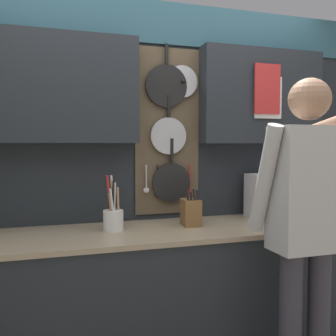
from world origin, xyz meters
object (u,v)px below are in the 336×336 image
Objects in this scene: microwave at (286,197)px; utensil_crock at (113,217)px; person at (305,213)px; knife_block at (191,212)px.

microwave is 1.36× the size of utensil_crock.
microwave is 0.65m from person.
microwave reaches higher than knife_block.
microwave is at bearing 64.07° from person.
utensil_crock is at bearing 179.87° from microwave.
utensil_crock is at bearing 179.79° from knife_block.
knife_block is 0.13× the size of person.
knife_block is at bearing -0.21° from utensil_crock.
person is at bearing -32.01° from utensil_crock.
knife_block is 0.70× the size of utensil_crock.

